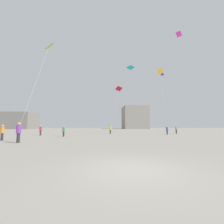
{
  "coord_description": "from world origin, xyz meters",
  "views": [
    {
      "loc": [
        -0.87,
        -5.39,
        1.48
      ],
      "look_at": [
        0.0,
        20.63,
        3.96
      ],
      "focal_mm": 24.37,
      "sensor_mm": 36.0,
      "label": 1
    }
  ],
  "objects_px": {
    "kite_magenta_delta": "(178,39)",
    "kite_cyan_delta": "(130,70)",
    "person_in_red": "(41,130)",
    "person_in_green": "(64,131)",
    "building_centre_hall": "(135,118)",
    "person_in_orange": "(2,132)",
    "person_in_purple": "(19,131)",
    "kite_violet_delta": "(163,76)",
    "person_in_blue": "(167,130)",
    "kite_lime_delta": "(49,47)",
    "building_left_hall": "(18,121)",
    "person_in_yellow": "(110,129)",
    "kite_amber_delta": "(160,72)",
    "kite_crimson_delta": "(119,89)",
    "person_in_grey": "(176,129)"
  },
  "relations": [
    {
      "from": "kite_cyan_delta",
      "to": "building_left_hall",
      "type": "distance_m",
      "value": 90.24
    },
    {
      "from": "person_in_green",
      "to": "building_centre_hall",
      "type": "relative_size",
      "value": 0.1
    },
    {
      "from": "person_in_yellow",
      "to": "building_left_hall",
      "type": "height_order",
      "value": "building_left_hall"
    },
    {
      "from": "person_in_red",
      "to": "kite_cyan_delta",
      "type": "relative_size",
      "value": 0.16
    },
    {
      "from": "kite_amber_delta",
      "to": "kite_violet_delta",
      "type": "xyz_separation_m",
      "value": [
        3.63,
        8.09,
        1.79
      ]
    },
    {
      "from": "person_in_grey",
      "to": "kite_magenta_delta",
      "type": "distance_m",
      "value": 17.15
    },
    {
      "from": "person_in_purple",
      "to": "kite_crimson_delta",
      "type": "distance_m",
      "value": 26.82
    },
    {
      "from": "person_in_orange",
      "to": "person_in_blue",
      "type": "height_order",
      "value": "person_in_orange"
    },
    {
      "from": "person_in_red",
      "to": "person_in_green",
      "type": "height_order",
      "value": "person_in_red"
    },
    {
      "from": "kite_violet_delta",
      "to": "kite_cyan_delta",
      "type": "bearing_deg",
      "value": -128.71
    },
    {
      "from": "person_in_red",
      "to": "building_left_hall",
      "type": "xyz_separation_m",
      "value": [
        -43.14,
        68.09,
        3.98
      ]
    },
    {
      "from": "kite_lime_delta",
      "to": "building_left_hall",
      "type": "height_order",
      "value": "kite_lime_delta"
    },
    {
      "from": "kite_amber_delta",
      "to": "kite_violet_delta",
      "type": "bearing_deg",
      "value": 65.86
    },
    {
      "from": "person_in_yellow",
      "to": "kite_violet_delta",
      "type": "relative_size",
      "value": 0.12
    },
    {
      "from": "person_in_orange",
      "to": "person_in_green",
      "type": "height_order",
      "value": "person_in_orange"
    },
    {
      "from": "kite_cyan_delta",
      "to": "building_centre_hall",
      "type": "height_order",
      "value": "building_centre_hall"
    },
    {
      "from": "kite_magenta_delta",
      "to": "person_in_purple",
      "type": "bearing_deg",
      "value": -158.43
    },
    {
      "from": "building_centre_hall",
      "to": "person_in_green",
      "type": "bearing_deg",
      "value": -107.98
    },
    {
      "from": "person_in_purple",
      "to": "kite_violet_delta",
      "type": "distance_m",
      "value": 35.81
    },
    {
      "from": "person_in_orange",
      "to": "person_in_red",
      "type": "relative_size",
      "value": 1.01
    },
    {
      "from": "person_in_orange",
      "to": "person_in_red",
      "type": "height_order",
      "value": "person_in_orange"
    },
    {
      "from": "person_in_purple",
      "to": "building_left_hall",
      "type": "bearing_deg",
      "value": 139.04
    },
    {
      "from": "person_in_purple",
      "to": "person_in_blue",
      "type": "relative_size",
      "value": 1.19
    },
    {
      "from": "kite_magenta_delta",
      "to": "kite_cyan_delta",
      "type": "distance_m",
      "value": 8.58
    },
    {
      "from": "person_in_green",
      "to": "building_left_hall",
      "type": "xyz_separation_m",
      "value": [
        -47.77,
        71.07,
        4.04
      ]
    },
    {
      "from": "kite_lime_delta",
      "to": "building_centre_hall",
      "type": "bearing_deg",
      "value": 72.52
    },
    {
      "from": "person_in_red",
      "to": "person_in_purple",
      "type": "xyz_separation_m",
      "value": [
        2.9,
        -11.42,
        0.11
      ]
    },
    {
      "from": "person_in_yellow",
      "to": "kite_magenta_delta",
      "type": "xyz_separation_m",
      "value": [
        10.18,
        -9.25,
        13.95
      ]
    },
    {
      "from": "person_in_yellow",
      "to": "building_centre_hall",
      "type": "height_order",
      "value": "building_centre_hall"
    },
    {
      "from": "kite_crimson_delta",
      "to": "person_in_blue",
      "type": "bearing_deg",
      "value": -47.31
    },
    {
      "from": "person_in_purple",
      "to": "person_in_blue",
      "type": "distance_m",
      "value": 23.53
    },
    {
      "from": "person_in_red",
      "to": "kite_magenta_delta",
      "type": "height_order",
      "value": "kite_magenta_delta"
    },
    {
      "from": "kite_lime_delta",
      "to": "kite_crimson_delta",
      "type": "distance_m",
      "value": 21.3
    },
    {
      "from": "person_in_blue",
      "to": "kite_cyan_delta",
      "type": "height_order",
      "value": "kite_cyan_delta"
    },
    {
      "from": "person_in_red",
      "to": "kite_violet_delta",
      "type": "xyz_separation_m",
      "value": [
        25.64,
        12.69,
        13.69
      ]
    },
    {
      "from": "person_in_green",
      "to": "kite_cyan_delta",
      "type": "height_order",
      "value": "kite_cyan_delta"
    },
    {
      "from": "kite_violet_delta",
      "to": "building_left_hall",
      "type": "xyz_separation_m",
      "value": [
        -68.77,
        55.4,
        -9.71
      ]
    },
    {
      "from": "person_in_green",
      "to": "kite_amber_delta",
      "type": "bearing_deg",
      "value": -131.94
    },
    {
      "from": "person_in_blue",
      "to": "kite_amber_delta",
      "type": "relative_size",
      "value": 0.13
    },
    {
      "from": "person_in_yellow",
      "to": "kite_amber_delta",
      "type": "xyz_separation_m",
      "value": [
        10.32,
        -0.73,
        11.87
      ]
    },
    {
      "from": "person_in_green",
      "to": "kite_violet_delta",
      "type": "bearing_deg",
      "value": -118.78
    },
    {
      "from": "person_in_blue",
      "to": "kite_magenta_delta",
      "type": "distance_m",
      "value": 15.3
    },
    {
      "from": "person_in_yellow",
      "to": "building_left_hall",
      "type": "xyz_separation_m",
      "value": [
        -54.83,
        62.76,
        3.95
      ]
    },
    {
      "from": "person_in_blue",
      "to": "kite_magenta_delta",
      "type": "relative_size",
      "value": 0.11
    },
    {
      "from": "person_in_purple",
      "to": "kite_violet_delta",
      "type": "bearing_deg",
      "value": 65.64
    },
    {
      "from": "kite_violet_delta",
      "to": "kite_crimson_delta",
      "type": "bearing_deg",
      "value": -172.1
    },
    {
      "from": "person_in_blue",
      "to": "person_in_grey",
      "type": "bearing_deg",
      "value": 45.61
    },
    {
      "from": "kite_magenta_delta",
      "to": "person_in_yellow",
      "type": "bearing_deg",
      "value": 137.73
    },
    {
      "from": "person_in_purple",
      "to": "person_in_orange",
      "type": "bearing_deg",
      "value": 161.51
    },
    {
      "from": "person_in_red",
      "to": "building_left_hall",
      "type": "height_order",
      "value": "building_left_hall"
    }
  ]
}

